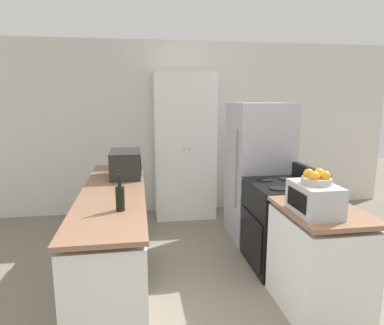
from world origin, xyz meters
name	(u,v)px	position (x,y,z in m)	size (l,w,h in m)	color
wall_back	(176,128)	(0.00, 3.37, 1.30)	(7.00, 0.06, 2.60)	silver
counter_left	(115,235)	(-0.85, 1.36, 0.43)	(0.60, 2.51, 0.90)	silver
counter_right	(318,262)	(0.85, 0.51, 0.43)	(0.60, 0.82, 0.90)	silver
pantry_cabinet	(184,146)	(0.08, 3.05, 1.06)	(0.87, 0.56, 2.12)	white
stove	(281,224)	(0.87, 1.32, 0.46)	(0.66, 0.75, 1.06)	black
refrigerator	(259,172)	(0.89, 2.10, 0.85)	(0.71, 0.73, 1.71)	#A3A3A8
microwave	(126,164)	(-0.74, 1.91, 1.04)	(0.34, 0.54, 0.29)	black
wine_bottle	(120,197)	(-0.75, 0.72, 1.01)	(0.07, 0.07, 0.29)	black
toaster_oven	(314,199)	(0.72, 0.42, 1.02)	(0.29, 0.42, 0.24)	#B2B2B7
fruit_bowl	(316,178)	(0.72, 0.41, 1.18)	(0.22, 0.22, 0.11)	#B2A893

